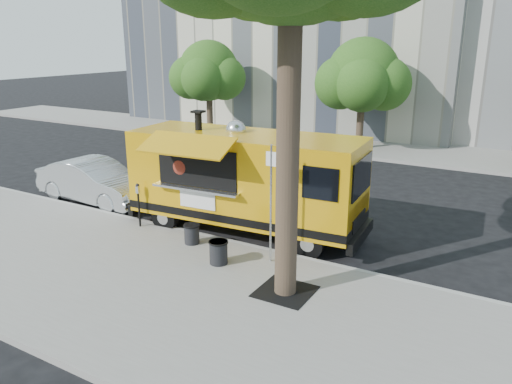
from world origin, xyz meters
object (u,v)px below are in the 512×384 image
far_tree_a (209,71)px  trash_bin_left (192,233)px  sign_post (271,197)px  parking_meter (138,200)px  trash_bin_right (218,252)px  sedan (95,181)px  far_tree_b (363,75)px  food_truck (244,179)px

far_tree_a → trash_bin_left: (9.13, -13.91, -3.34)m
sign_post → parking_meter: 4.64m
sign_post → trash_bin_right: (-1.06, -0.76, -1.38)m
sedan → trash_bin_right: 7.16m
sign_post → sedan: size_ratio=0.66×
far_tree_b → trash_bin_left: (0.13, -14.31, -3.39)m
parking_meter → sedan: size_ratio=0.29×
far_tree_a → sign_post: (11.55, -13.85, -1.93)m
far_tree_a → sedan: size_ratio=1.18×
food_truck → sedan: (-6.02, -0.17, -0.90)m
trash_bin_left → far_tree_a: bearing=123.3°
sign_post → sedan: sign_post is taller
food_truck → trash_bin_left: bearing=-113.2°
sign_post → trash_bin_left: size_ratio=5.57×
parking_meter → trash_bin_right: (3.49, -0.96, -0.51)m
food_truck → sedan: 6.09m
sedan → trash_bin_right: size_ratio=7.67×
far_tree_a → food_truck: 15.71m
far_tree_a → sign_post: bearing=-50.2°
far_tree_a → trash_bin_right: far_tree_a is taller
far_tree_b → sedan: far_tree_b is taller
food_truck → trash_bin_right: food_truck is taller
far_tree_a → parking_meter: (7.00, -13.65, -2.79)m
food_truck → trash_bin_right: size_ratio=12.18×
far_tree_a → food_truck: size_ratio=0.74×
far_tree_a → trash_bin_right: size_ratio=9.04×
far_tree_a → parking_meter: 15.59m
parking_meter → far_tree_a: bearing=117.1°
far_tree_b → trash_bin_left: size_ratio=10.22×
far_tree_a → far_tree_b: far_tree_b is taller
far_tree_a → sedan: far_tree_a is taller
trash_bin_right → food_truck: bearing=106.7°
far_tree_b → food_truck: far_tree_b is taller
trash_bin_left → trash_bin_right: size_ratio=0.91×
far_tree_b → trash_bin_right: bearing=-84.3°
sign_post → food_truck: size_ratio=0.42×
food_truck → trash_bin_right: 2.85m
far_tree_b → sign_post: size_ratio=1.83×
far_tree_b → trash_bin_right: size_ratio=9.28×
far_tree_b → sedan: bearing=-112.6°
trash_bin_left → far_tree_b: bearing=90.5°
sedan → trash_bin_right: sedan is taller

